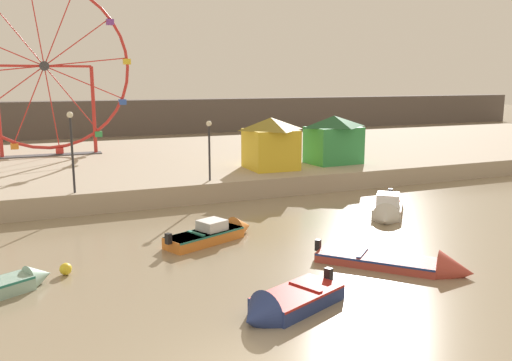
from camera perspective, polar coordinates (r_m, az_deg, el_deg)
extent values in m
cube|color=tan|center=(41.33, -16.71, 1.38)|extent=(110.00, 24.69, 1.15)
cube|color=#564C47|center=(69.07, -19.56, 6.15)|extent=(140.00, 3.00, 4.40)
cube|color=silver|center=(29.35, 13.86, -2.78)|extent=(3.67, 4.00, 0.52)
cube|color=#B2231E|center=(29.30, 13.88, -2.36)|extent=(3.65, 3.98, 0.08)
cone|color=silver|center=(26.88, 13.58, -4.01)|extent=(1.74, 1.71, 1.35)
cube|color=black|center=(31.33, 14.08, -1.25)|extent=(0.31, 0.31, 0.44)
cube|color=silver|center=(28.73, 13.86, -1.92)|extent=(1.64, 1.65, 0.60)
cube|color=#B2231E|center=(29.78, 13.93, -2.02)|extent=(1.03, 0.89, 0.06)
cube|color=navy|center=(17.07, 4.46, -12.42)|extent=(3.30, 2.49, 0.50)
cube|color=#B2231E|center=(16.99, 4.47, -11.76)|extent=(3.28, 2.50, 0.08)
cone|color=navy|center=(15.79, 0.01, -14.37)|extent=(1.29, 1.59, 1.38)
cube|color=black|center=(18.11, 7.71, -9.87)|extent=(0.28, 0.30, 0.44)
cube|color=#B2231E|center=(17.23, 5.27, -11.19)|extent=(0.63, 1.20, 0.06)
cube|color=orange|center=(23.31, -5.52, -6.05)|extent=(3.77, 2.49, 0.50)
cube|color=#237566|center=(23.25, -5.53, -5.56)|extent=(3.75, 2.49, 0.08)
cone|color=orange|center=(24.75, -1.50, -5.00)|extent=(1.35, 1.45, 1.16)
cube|color=black|center=(22.09, -9.30, -6.12)|extent=(0.28, 0.30, 0.44)
cube|color=silver|center=(23.45, -4.70, -4.74)|extent=(1.36, 1.31, 0.44)
cube|color=#237566|center=(22.95, -6.39, -5.61)|extent=(0.54, 1.02, 0.06)
cube|color=#B24238|center=(21.09, 12.70, -8.27)|extent=(4.08, 4.31, 0.37)
cube|color=navy|center=(21.05, 12.72, -7.90)|extent=(4.06, 4.29, 0.08)
cone|color=#B24238|center=(20.74, 20.47, -9.03)|extent=(1.85, 1.84, 1.38)
cube|color=black|center=(21.57, 6.61, -6.82)|extent=(0.31, 0.31, 0.44)
cube|color=navy|center=(21.14, 11.23, -7.56)|extent=(1.03, 0.94, 0.06)
cone|color=#93BCAD|center=(20.28, -22.03, -9.41)|extent=(1.18, 1.23, 0.96)
torus|color=red|center=(44.12, -21.59, 11.25)|extent=(12.62, 0.24, 12.62)
cylinder|color=#38383D|center=(44.12, -21.59, 11.25)|extent=(0.70, 0.50, 0.70)
cylinder|color=red|center=(44.18, -20.87, 7.30)|extent=(0.76, 0.08, 6.16)
cube|color=red|center=(44.48, -20.15, 3.01)|extent=(0.56, 0.48, 0.44)
cylinder|color=red|center=(44.24, -18.98, 8.18)|extent=(3.73, 0.08, 5.04)
cube|color=#33934C|center=(44.60, -16.41, 4.76)|extent=(0.56, 0.48, 0.44)
cylinder|color=red|center=(44.31, -17.77, 9.87)|extent=(5.70, 0.08, 2.56)
cube|color=#3356B7|center=(44.71, -14.01, 8.11)|extent=(0.56, 0.48, 0.44)
cylinder|color=red|center=(44.35, -17.57, 11.93)|extent=(6.16, 0.08, 0.76)
cube|color=yellow|center=(44.78, -13.57, 12.19)|extent=(0.56, 0.48, 0.44)
cylinder|color=red|center=(44.36, -18.45, 13.82)|extent=(5.04, 0.08, 3.73)
cube|color=purple|center=(44.79, -15.27, 15.94)|extent=(0.56, 0.48, 0.44)
cylinder|color=red|center=(44.34, -20.19, 15.01)|extent=(2.56, 0.08, 5.70)
cylinder|color=red|center=(44.29, -22.33, 15.20)|extent=(0.76, 0.08, 6.16)
cylinder|color=red|center=(44.22, -24.26, 14.31)|extent=(3.73, 0.08, 5.04)
cylinder|color=red|center=(44.16, -25.46, 12.59)|extent=(5.70, 0.08, 2.56)
cylinder|color=red|center=(44.10, -24.70, 8.64)|extent=(5.04, 0.08, 3.73)
cylinder|color=red|center=(44.12, -22.96, 7.47)|extent=(2.56, 0.08, 5.70)
cube|color=orange|center=(44.37, -24.28, 3.34)|extent=(0.56, 0.48, 0.44)
cylinder|color=red|center=(44.43, -16.87, 7.14)|extent=(0.28, 0.28, 6.79)
cylinder|color=red|center=(44.12, -21.59, 11.25)|extent=(6.81, 0.18, 0.18)
cube|color=#4C4C51|center=(44.49, -21.00, 2.55)|extent=(7.61, 1.20, 0.08)
cube|color=#33934C|center=(37.95, 8.24, 3.75)|extent=(3.60, 2.80, 2.56)
pyramid|color=#1C512A|center=(37.79, 8.30, 6.24)|extent=(3.96, 3.08, 0.80)
cube|color=yellow|center=(35.26, 1.57, 3.35)|extent=(3.08, 3.25, 2.59)
pyramid|color=olive|center=(35.08, 1.58, 6.07)|extent=(3.39, 3.57, 0.80)
cylinder|color=#2D2D33|center=(31.11, -4.98, 2.88)|extent=(0.12, 0.12, 3.18)
sphere|color=#F2EACC|center=(30.93, -5.03, 6.05)|extent=(0.32, 0.32, 0.32)
cylinder|color=#2D2D33|center=(29.13, -18.93, 2.52)|extent=(0.12, 0.12, 3.90)
sphere|color=#F2EACC|center=(28.93, -19.18, 6.62)|extent=(0.32, 0.32, 0.32)
sphere|color=yellow|center=(20.75, -19.57, -8.85)|extent=(0.44, 0.44, 0.44)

